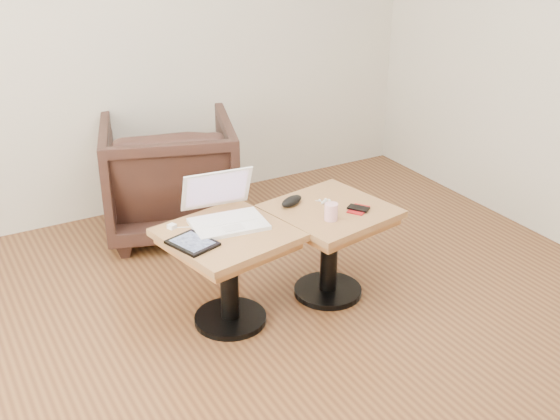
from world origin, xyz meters
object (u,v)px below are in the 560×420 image
striped_cup (331,212)px  armchair (169,176)px  laptop (225,212)px  side_table_right (330,230)px  side_table_left (228,255)px

striped_cup → armchair: (-0.38, 1.31, -0.19)m
striped_cup → laptop: bearing=152.4°
side_table_right → armchair: bearing=100.5°
laptop → armchair: size_ratio=0.48×
laptop → armchair: 1.09m
side_table_left → striped_cup: bearing=-26.1°
side_table_left → striped_cup: 0.57m
side_table_left → laptop: size_ratio=1.69×
armchair → side_table_right: bearing=129.1°
laptop → armchair: laptop is taller
side_table_left → laptop: bearing=59.1°
striped_cup → armchair: 1.38m
side_table_left → laptop: (0.04, 0.11, 0.18)m
laptop → striped_cup: bearing=-21.3°
side_table_right → laptop: 0.60m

